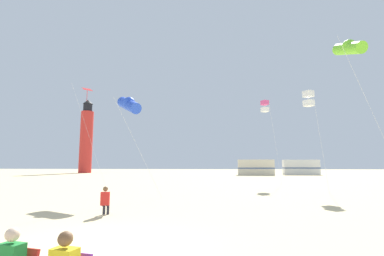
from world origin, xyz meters
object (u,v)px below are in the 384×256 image
(lighthouse_distant, at_px, (86,138))
(rv_van_white, at_px, (301,167))
(rv_van_cream, at_px, (256,167))
(kite_box_white, at_px, (308,99))
(kite_box_rainbow, at_px, (265,106))
(kite_flyer_standing, at_px, (105,200))
(kite_diamond_scarlet, at_px, (87,93))
(kite_tube_lime, at_px, (349,48))
(kite_tube_blue, at_px, (129,104))

(lighthouse_distant, relative_size, rv_van_white, 2.58)
(rv_van_cream, bearing_deg, rv_van_white, 20.16)
(kite_box_white, height_order, rv_van_white, kite_box_white)
(kite_box_rainbow, bearing_deg, lighthouse_distant, 135.15)
(kite_box_white, bearing_deg, kite_flyer_standing, -139.59)
(rv_van_white, bearing_deg, rv_van_cream, -161.30)
(kite_flyer_standing, height_order, rv_van_cream, rv_van_cream)
(kite_diamond_scarlet, bearing_deg, kite_box_rainbow, 3.45)
(kite_box_rainbow, xyz_separation_m, lighthouse_distant, (-34.13, 33.95, 0.11))
(rv_van_white, bearing_deg, kite_diamond_scarlet, -133.72)
(kite_tube_lime, distance_m, rv_van_white, 40.18)
(kite_box_white, bearing_deg, lighthouse_distant, 131.42)
(lighthouse_distant, xyz_separation_m, rv_van_white, (45.34, -6.89, -6.45))
(kite_box_rainbow, bearing_deg, kite_tube_blue, -134.53)
(rv_van_cream, bearing_deg, kite_box_rainbow, -92.10)
(kite_box_rainbow, relative_size, lighthouse_distant, 0.49)
(kite_flyer_standing, distance_m, rv_van_cream, 42.81)
(kite_flyer_standing, distance_m, kite_diamond_scarlet, 19.63)
(kite_flyer_standing, xyz_separation_m, kite_box_rainbow, (9.47, 16.65, 7.11))
(kite_flyer_standing, height_order, kite_diamond_scarlet, kite_diamond_scarlet)
(kite_tube_lime, bearing_deg, kite_box_rainbow, 103.91)
(kite_diamond_scarlet, distance_m, rv_van_cream, 33.51)
(kite_tube_blue, xyz_separation_m, kite_tube_lime, (13.34, -0.89, 2.97))
(kite_tube_blue, height_order, lighthouse_distant, lighthouse_distant)
(kite_box_rainbow, distance_m, rv_van_white, 29.97)
(kite_tube_lime, bearing_deg, lighthouse_distant, 129.12)
(kite_diamond_scarlet, distance_m, rv_van_white, 41.16)
(kite_flyer_standing, distance_m, kite_tube_blue, 8.01)
(kite_flyer_standing, bearing_deg, rv_van_white, -128.24)
(kite_box_rainbow, distance_m, kite_diamond_scarlet, 17.90)
(kite_diamond_scarlet, xyz_separation_m, rv_van_white, (29.02, 28.13, -7.77))
(kite_flyer_standing, relative_size, kite_tube_lime, 0.12)
(rv_van_white, bearing_deg, kite_box_rainbow, -110.34)
(kite_box_white, height_order, kite_tube_lime, kite_tube_lime)
(kite_box_rainbow, relative_size, rv_van_white, 1.27)
(kite_box_white, relative_size, kite_box_rainbow, 0.89)
(kite_diamond_scarlet, bearing_deg, rv_van_white, 44.11)
(kite_tube_lime, relative_size, rv_van_white, 1.46)
(kite_flyer_standing, height_order, kite_tube_lime, kite_tube_lime)
(kite_tube_lime, distance_m, rv_van_cream, 36.76)
(kite_box_white, xyz_separation_m, rv_van_cream, (0.52, 31.40, -5.45))
(kite_box_rainbow, distance_m, rv_van_cream, 25.39)
(kite_box_rainbow, xyz_separation_m, kite_tube_lime, (2.86, -11.54, 1.07))
(kite_tube_lime, distance_m, lighthouse_distant, 58.64)
(kite_box_white, xyz_separation_m, lighthouse_distant, (-36.07, 40.89, 0.99))
(kite_diamond_scarlet, relative_size, rv_van_cream, 1.49)
(kite_flyer_standing, relative_size, rv_van_cream, 0.18)
(kite_flyer_standing, bearing_deg, kite_diamond_scarlet, -74.75)
(kite_tube_lime, relative_size, rv_van_cream, 1.45)
(rv_van_white, bearing_deg, kite_flyer_standing, -113.15)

